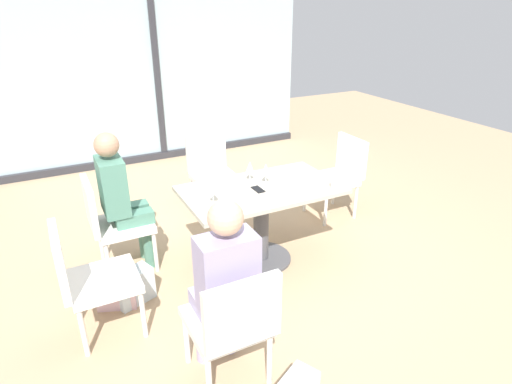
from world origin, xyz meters
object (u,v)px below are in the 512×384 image
at_px(chair_near_window, 212,169).
at_px(coffee_cup, 335,183).
at_px(wine_glass_0, 234,197).
at_px(cell_phone_on_table, 258,189).
at_px(wine_glass_1, 250,167).
at_px(chair_side_end, 88,276).
at_px(handbag_0, 134,287).
at_px(chair_far_left, 112,219).
at_px(chair_front_left, 232,321).
at_px(wine_glass_3, 266,169).
at_px(person_front_left, 224,283).
at_px(handbag_2, 117,290).
at_px(person_far_left, 121,196).
at_px(wine_glass_2, 213,188).
at_px(dining_table_main, 261,207).
at_px(chair_far_right, 339,172).

bearing_deg(chair_near_window, coffee_cup, -68.90).
bearing_deg(wine_glass_0, cell_phone_on_table, 39.29).
height_order(wine_glass_1, cell_phone_on_table, wine_glass_1).
height_order(chair_side_end, handbag_0, chair_side_end).
bearing_deg(chair_far_left, wine_glass_0, -44.17).
distance_m(chair_far_left, wine_glass_0, 1.18).
height_order(chair_front_left, wine_glass_3, wine_glass_3).
relative_size(chair_front_left, person_front_left, 0.69).
xyz_separation_m(person_front_left, handbag_0, (-0.37, 0.99, -0.56)).
distance_m(wine_glass_3, handbag_2, 1.58).
distance_m(chair_front_left, wine_glass_0, 1.02).
bearing_deg(wine_glass_3, person_far_left, 161.76).
bearing_deg(handbag_2, wine_glass_2, 18.82).
relative_size(cell_phone_on_table, handbag_2, 0.48).
height_order(wine_glass_2, coffee_cup, wine_glass_2).
xyz_separation_m(chair_far_left, wine_glass_3, (1.29, -0.39, 0.37)).
bearing_deg(dining_table_main, chair_near_window, 90.00).
bearing_deg(coffee_cup, wine_glass_1, 140.51).
height_order(chair_near_window, person_front_left, person_front_left).
bearing_deg(chair_far_left, person_far_left, -0.00).
distance_m(dining_table_main, chair_front_left, 1.43).
distance_m(wine_glass_0, handbag_0, 1.09).
bearing_deg(cell_phone_on_table, chair_front_left, -124.93).
bearing_deg(chair_side_end, dining_table_main, 11.53).
bearing_deg(chair_near_window, chair_front_left, -109.13).
bearing_deg(chair_far_right, person_front_left, -142.99).
bearing_deg(chair_front_left, handbag_0, 108.55).
bearing_deg(handbag_0, wine_glass_0, -37.15).
height_order(wine_glass_3, handbag_2, wine_glass_3).
relative_size(chair_far_right, cell_phone_on_table, 6.04).
relative_size(chair_near_window, handbag_0, 2.90).
distance_m(dining_table_main, wine_glass_0, 0.61).
bearing_deg(chair_far_left, chair_near_window, 30.53).
distance_m(chair_far_right, handbag_2, 2.61).
xyz_separation_m(wine_glass_0, wine_glass_1, (0.39, 0.51, 0.00)).
xyz_separation_m(chair_far_left, chair_far_right, (2.42, 0.00, 0.00)).
bearing_deg(handbag_0, dining_table_main, -16.05).
bearing_deg(dining_table_main, chair_far_left, 159.14).
height_order(chair_near_window, handbag_0, chair_near_window).
distance_m(coffee_cup, cell_phone_on_table, 0.67).
xyz_separation_m(chair_far_right, person_far_left, (-2.31, -0.00, 0.20)).
distance_m(chair_near_window, handbag_0, 1.76).
bearing_deg(coffee_cup, wine_glass_0, -178.48).
xyz_separation_m(chair_near_window, wine_glass_0, (-0.41, -1.50, 0.37)).
distance_m(person_front_left, wine_glass_1, 1.50).
height_order(wine_glass_0, wine_glass_1, same).
bearing_deg(chair_far_left, handbag_0, -87.19).
bearing_deg(person_front_left, wine_glass_2, 71.21).
distance_m(chair_front_left, coffee_cup, 1.66).
height_order(wine_glass_0, handbag_0, wine_glass_0).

